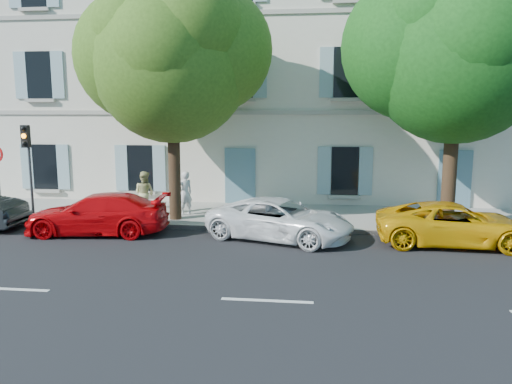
# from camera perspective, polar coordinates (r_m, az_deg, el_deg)

# --- Properties ---
(ground) EXTENTS (90.00, 90.00, 0.00)m
(ground) POSITION_cam_1_polar(r_m,az_deg,el_deg) (14.81, 2.79, -6.66)
(ground) COLOR black
(sidewalk) EXTENTS (36.00, 4.50, 0.15)m
(sidewalk) POSITION_cam_1_polar(r_m,az_deg,el_deg) (19.10, 3.74, -2.81)
(sidewalk) COLOR #A09E96
(sidewalk) RESTS_ON ground
(kerb) EXTENTS (36.00, 0.16, 0.16)m
(kerb) POSITION_cam_1_polar(r_m,az_deg,el_deg) (16.99, 3.34, -4.31)
(kerb) COLOR #9E998E
(kerb) RESTS_ON ground
(building) EXTENTS (28.00, 7.00, 12.00)m
(building) POSITION_cam_1_polar(r_m,az_deg,el_deg) (24.51, 4.65, 13.75)
(building) COLOR beige
(building) RESTS_ON ground
(car_red_coupe) EXTENTS (4.81, 2.29, 1.35)m
(car_red_coupe) POSITION_cam_1_polar(r_m,az_deg,el_deg) (17.40, -17.68, -2.40)
(car_red_coupe) COLOR #C40509
(car_red_coupe) RESTS_ON ground
(car_white_coupe) EXTENTS (5.09, 3.52, 1.29)m
(car_white_coupe) POSITION_cam_1_polar(r_m,az_deg,el_deg) (15.90, 2.79, -3.15)
(car_white_coupe) COLOR white
(car_white_coupe) RESTS_ON ground
(car_yellow_supercar) EXTENTS (4.74, 2.33, 1.30)m
(car_yellow_supercar) POSITION_cam_1_polar(r_m,az_deg,el_deg) (16.38, 21.73, -3.43)
(car_yellow_supercar) COLOR #E0A009
(car_yellow_supercar) RESTS_ON ground
(tree_left) EXTENTS (5.54, 5.54, 8.58)m
(tree_left) POSITION_cam_1_polar(r_m,az_deg,el_deg) (18.22, -9.62, 14.21)
(tree_left) COLOR #3A2819
(tree_left) RESTS_ON sidewalk
(tree_right) EXTENTS (5.74, 5.74, 8.85)m
(tree_right) POSITION_cam_1_polar(r_m,az_deg,el_deg) (17.99, 21.97, 14.23)
(tree_right) COLOR #3A2819
(tree_right) RESTS_ON sidewalk
(traffic_light) EXTENTS (0.27, 0.39, 3.41)m
(traffic_light) POSITION_cam_1_polar(r_m,az_deg,el_deg) (19.75, -24.67, 4.23)
(traffic_light) COLOR #383A3D
(traffic_light) RESTS_ON sidewalk
(pedestrian_a) EXTENTS (0.71, 0.71, 1.66)m
(pedestrian_a) POSITION_cam_1_polar(r_m,az_deg,el_deg) (19.12, -8.11, -0.12)
(pedestrian_a) COLOR silver
(pedestrian_a) RESTS_ON sidewalk
(pedestrian_b) EXTENTS (0.97, 0.86, 1.66)m
(pedestrian_b) POSITION_cam_1_polar(r_m,az_deg,el_deg) (19.36, -12.62, -0.13)
(pedestrian_b) COLOR #C8C680
(pedestrian_b) RESTS_ON sidewalk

